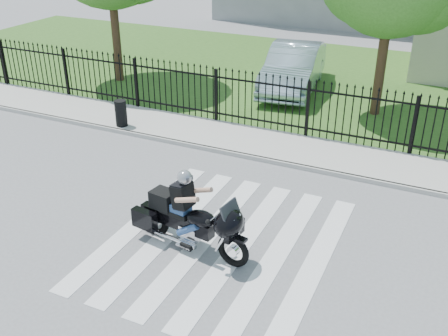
% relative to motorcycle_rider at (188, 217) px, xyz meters
% --- Properties ---
extents(ground, '(120.00, 120.00, 0.00)m').
position_rel_motorcycle_rider_xyz_m(ground, '(0.54, 0.41, -0.74)').
color(ground, slate).
rests_on(ground, ground).
extents(crosswalk, '(5.00, 5.50, 0.01)m').
position_rel_motorcycle_rider_xyz_m(crosswalk, '(0.54, 0.41, -0.73)').
color(crosswalk, silver).
rests_on(crosswalk, ground).
extents(sidewalk, '(40.00, 2.00, 0.12)m').
position_rel_motorcycle_rider_xyz_m(sidewalk, '(0.54, 5.41, -0.68)').
color(sidewalk, '#ADAAA3').
rests_on(sidewalk, ground).
extents(curb, '(40.00, 0.12, 0.12)m').
position_rel_motorcycle_rider_xyz_m(curb, '(0.54, 4.41, -0.68)').
color(curb, '#ADAAA3').
rests_on(curb, ground).
extents(grass_strip, '(40.00, 12.00, 0.02)m').
position_rel_motorcycle_rider_xyz_m(grass_strip, '(0.54, 12.41, -0.73)').
color(grass_strip, '#2F541D').
rests_on(grass_strip, ground).
extents(iron_fence, '(26.00, 0.04, 1.80)m').
position_rel_motorcycle_rider_xyz_m(iron_fence, '(0.54, 6.41, 0.16)').
color(iron_fence, black).
rests_on(iron_fence, ground).
extents(motorcycle_rider, '(2.72, 1.14, 1.81)m').
position_rel_motorcycle_rider_xyz_m(motorcycle_rider, '(0.00, 0.00, 0.00)').
color(motorcycle_rider, black).
rests_on(motorcycle_rider, ground).
extents(parked_car, '(2.45, 5.29, 1.68)m').
position_rel_motorcycle_rider_xyz_m(parked_car, '(-1.30, 10.70, 0.12)').
color(parked_car, '#9DB6C5').
rests_on(parked_car, grass_strip).
extents(litter_bin, '(0.45, 0.45, 0.83)m').
position_rel_motorcycle_rider_xyz_m(litter_bin, '(-4.93, 4.71, -0.21)').
color(litter_bin, black).
rests_on(litter_bin, sidewalk).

